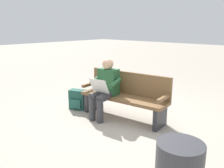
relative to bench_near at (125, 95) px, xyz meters
The scene contains 4 objects.
ground_plane 0.46m from the bench_near, 95.80° to the left, with size 40.00×40.00×0.00m, color #A89E8E.
bench_near is the anchor object (origin of this frame).
person_seated 0.43m from the bench_near, 41.93° to the left, with size 0.60×0.60×1.18m.
backpack 1.14m from the bench_near, 17.57° to the left, with size 0.40×0.33×0.43m.
Camera 1 is at (-2.79, 3.42, 1.80)m, focal length 37.70 mm.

